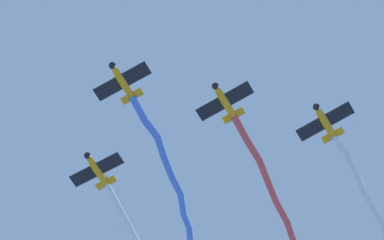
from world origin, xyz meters
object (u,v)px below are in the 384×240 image
airplane_lead (122,81)px  airplane_left_wing (225,101)px  airplane_right_wing (97,170)px  airplane_slot (325,121)px

airplane_lead → airplane_left_wing: bearing=131.0°
airplane_lead → airplane_right_wing: airplane_right_wing is taller
airplane_lead → airplane_right_wing: size_ratio=1.00×
airplane_left_wing → airplane_right_wing: (-16.04, 6.54, 0.30)m
airplane_left_wing → airplane_slot: bearing=132.7°
airplane_left_wing → airplane_right_wing: bearing=-89.3°
airplane_slot → airplane_lead: bearing=-46.2°
airplane_lead → airplane_right_wing: (-5.08, 10.49, 0.30)m
airplane_left_wing → airplane_right_wing: airplane_right_wing is taller
airplane_right_wing → airplane_slot: 27.13m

